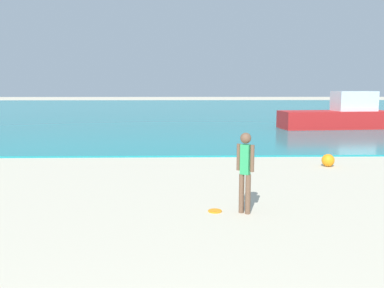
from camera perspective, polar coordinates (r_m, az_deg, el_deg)
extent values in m
cube|color=teal|center=(43.72, -1.62, 4.91)|extent=(160.00, 60.00, 0.06)
cylinder|color=brown|center=(7.76, 7.87, -7.03)|extent=(0.10, 0.10, 0.76)
cylinder|color=brown|center=(7.82, 6.98, -6.90)|extent=(0.10, 0.10, 0.76)
cube|color=#2DA35B|center=(7.65, 7.51, -2.17)|extent=(0.20, 0.19, 0.57)
sphere|color=brown|center=(7.59, 7.57, 0.82)|extent=(0.20, 0.20, 0.20)
cylinder|color=brown|center=(7.58, 8.47, -2.03)|extent=(0.08, 0.08, 0.50)
cylinder|color=brown|center=(7.70, 6.58, -1.84)|extent=(0.08, 0.08, 0.50)
cylinder|color=orange|center=(7.93, 3.25, -9.39)|extent=(0.27, 0.27, 0.03)
cube|color=red|center=(24.46, 19.39, 3.26)|extent=(6.32, 2.54, 0.99)
cube|color=silver|center=(24.91, 21.81, 5.63)|extent=(2.34, 1.58, 1.11)
sphere|color=orange|center=(12.91, 18.59, -2.19)|extent=(0.38, 0.38, 0.38)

